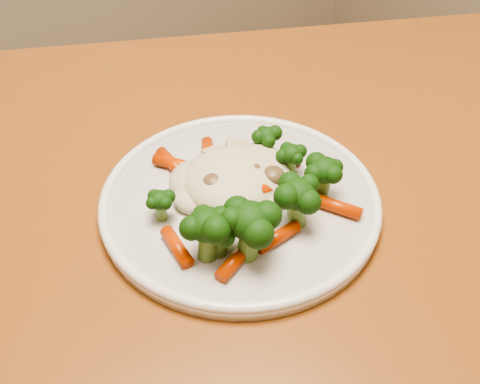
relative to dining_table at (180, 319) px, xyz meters
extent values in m
cube|color=#935221|center=(0.00, 0.00, 0.08)|extent=(1.35, 1.11, 0.04)
cube|color=#935221|center=(0.60, 0.15, -0.29)|extent=(0.08, 0.08, 0.71)
cylinder|color=white|center=(0.08, 0.02, 0.11)|extent=(0.26, 0.26, 0.01)
ellipsoid|color=beige|center=(0.08, 0.03, 0.14)|extent=(0.11, 0.10, 0.04)
ellipsoid|color=black|center=(0.03, -0.03, 0.13)|extent=(0.04, 0.04, 0.04)
ellipsoid|color=black|center=(0.05, -0.05, 0.14)|extent=(0.06, 0.06, 0.05)
ellipsoid|color=black|center=(0.11, -0.03, 0.14)|extent=(0.05, 0.05, 0.04)
ellipsoid|color=black|center=(0.15, -0.01, 0.13)|extent=(0.04, 0.04, 0.04)
ellipsoid|color=black|center=(0.14, 0.03, 0.13)|extent=(0.03, 0.03, 0.03)
ellipsoid|color=black|center=(0.13, 0.06, 0.13)|extent=(0.03, 0.03, 0.03)
ellipsoid|color=black|center=(0.00, 0.03, 0.13)|extent=(0.03, 0.03, 0.03)
ellipsoid|color=black|center=(0.02, -0.03, 0.14)|extent=(0.05, 0.05, 0.05)
cylinder|color=#D13B04|center=(0.04, 0.08, 0.12)|extent=(0.04, 0.05, 0.01)
cylinder|color=#D13B04|center=(0.08, 0.09, 0.12)|extent=(0.03, 0.04, 0.01)
cylinder|color=#D13B04|center=(0.13, 0.05, 0.12)|extent=(0.05, 0.03, 0.01)
cylinder|color=#D13B04|center=(0.00, -0.01, 0.12)|extent=(0.01, 0.04, 0.01)
cylinder|color=#D13B04|center=(0.04, -0.05, 0.12)|extent=(0.04, 0.03, 0.01)
cylinder|color=#D13B04|center=(0.08, -0.04, 0.12)|extent=(0.04, 0.02, 0.01)
cylinder|color=#D13B04|center=(0.15, -0.04, 0.12)|extent=(0.04, 0.05, 0.01)
cylinder|color=#D13B04|center=(0.09, 0.02, 0.13)|extent=(0.02, 0.05, 0.01)
cylinder|color=#D13B04|center=(0.08, 0.05, 0.13)|extent=(0.03, 0.04, 0.01)
cylinder|color=#D13B04|center=(0.04, 0.09, 0.12)|extent=(0.02, 0.05, 0.01)
ellipsoid|color=brown|center=(0.09, 0.03, 0.13)|extent=(0.02, 0.02, 0.02)
ellipsoid|color=brown|center=(0.11, 0.01, 0.13)|extent=(0.02, 0.02, 0.02)
ellipsoid|color=brown|center=(0.06, 0.03, 0.13)|extent=(0.02, 0.02, 0.02)
cube|color=tan|center=(0.08, 0.07, 0.13)|extent=(0.02, 0.02, 0.01)
cube|color=tan|center=(0.10, 0.07, 0.13)|extent=(0.03, 0.02, 0.01)
camera|label=1|loc=(-0.11, -0.34, 0.49)|focal=45.00mm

